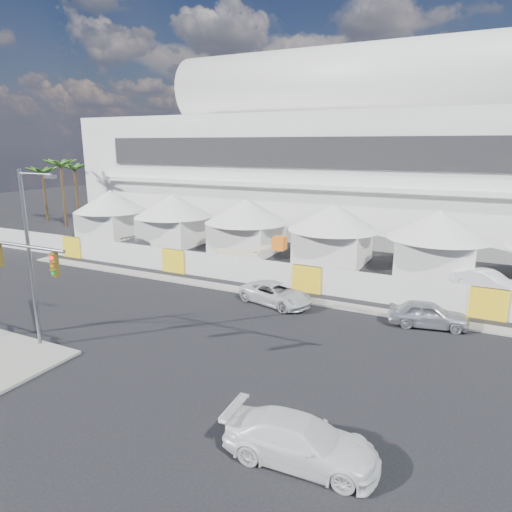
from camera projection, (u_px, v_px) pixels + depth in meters
The scene contains 12 objects.
ground at pixel (103, 354), 23.88m from camera, with size 160.00×160.00×0.00m, color black.
stadium at pixel (410, 155), 53.92m from camera, with size 80.00×24.80×21.98m.
tent_row at pixel (288, 225), 43.77m from camera, with size 53.40×8.40×5.40m.
hoarding_fence at pixel (307, 279), 33.65m from camera, with size 70.00×0.25×2.00m, color silver.
palm_cluster at pixel (75, 172), 62.36m from camera, with size 10.60×10.60×8.55m.
sedan_silver at pixel (428, 314), 27.24m from camera, with size 4.59×1.85×1.56m, color silver.
pickup_curb at pixel (276, 294), 31.11m from camera, with size 5.28×2.43×1.47m, color silver.
pickup_near at pixel (301, 441), 15.63m from camera, with size 5.42×2.20×1.57m, color white.
lot_car_a at pixel (488, 282), 33.68m from camera, with size 4.79×1.67×1.58m, color silver.
lot_car_c at pixel (139, 247), 45.62m from camera, with size 4.74×1.92×1.37m, color #9D9CA1.
streetlight_median at pixel (32, 248), 23.38m from camera, with size 2.58×0.26×9.33m.
boom_lift at pixel (231, 265), 37.55m from camera, with size 7.32×1.73×3.73m.
Camera 1 is at (16.99, -16.07, 10.69)m, focal length 32.00 mm.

